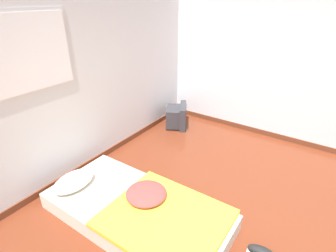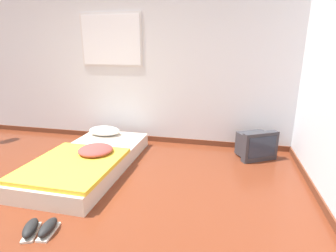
# 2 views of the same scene
# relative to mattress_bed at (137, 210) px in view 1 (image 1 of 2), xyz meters

# --- Properties ---
(wall_back) EXTENTS (8.21, 0.08, 2.60)m
(wall_back) POSITION_rel_mattress_bed_xyz_m (-0.10, 1.28, 1.16)
(wall_back) COLOR silver
(wall_back) RESTS_ON ground_plane
(wall_right) EXTENTS (0.08, 7.25, 2.60)m
(wall_right) POSITION_rel_mattress_bed_xyz_m (2.83, -1.17, 1.15)
(wall_right) COLOR silver
(wall_right) RESTS_ON ground_plane
(mattress_bed) EXTENTS (1.02, 2.06, 0.35)m
(mattress_bed) POSITION_rel_mattress_bed_xyz_m (0.00, 0.00, 0.00)
(mattress_bed) COLOR beige
(mattress_bed) RESTS_ON ground_plane
(crt_tv) EXTENTS (0.61, 0.56, 0.43)m
(crt_tv) POSITION_rel_mattress_bed_xyz_m (2.23, 0.88, 0.07)
(crt_tv) COLOR #333338
(crt_tv) RESTS_ON ground_plane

